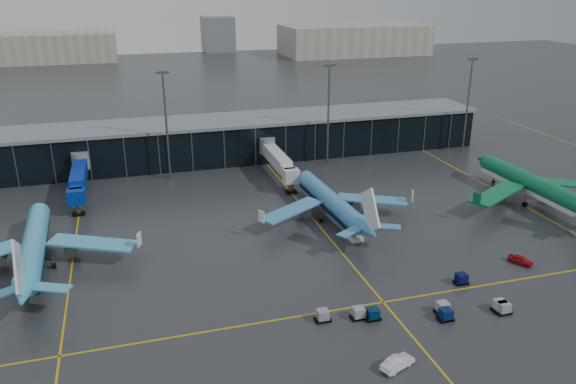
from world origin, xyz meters
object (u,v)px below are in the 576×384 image
object	(u,v)px
baggage_carts	(427,307)
mobile_airstair	(355,235)
service_van_red	(520,260)
service_van_white	(398,362)
airliner_arkefly	(32,232)
airliner_klm_near	(331,190)
airliner_aer_lingus	(534,173)

from	to	relation	value
baggage_carts	mobile_airstair	size ratio (longest dim) A/B	8.02
service_van_red	service_van_white	bearing A→B (deg)	179.00
airliner_arkefly	airliner_klm_near	world-z (taller)	airliner_arkefly
service_van_white	airliner_arkefly	bearing A→B (deg)	25.81
airliner_klm_near	baggage_carts	distance (m)	36.67
airliner_arkefly	airliner_aer_lingus	world-z (taller)	airliner_aer_lingus
airliner_klm_near	service_van_white	xyz separation A→B (m)	(-8.42, -46.38, -4.98)
baggage_carts	service_van_red	distance (m)	24.14
service_van_white	mobile_airstair	bearing A→B (deg)	-36.72
airliner_aer_lingus	mobile_airstair	distance (m)	44.20
airliner_aer_lingus	mobile_airstair	xyz separation A→B (m)	(-43.33, -6.62, -5.65)
service_van_white	airliner_klm_near	bearing A→B (deg)	-32.49
airliner_klm_near	mobile_airstair	size ratio (longest dim) A/B	10.88
baggage_carts	service_van_red	xyz separation A→B (m)	(22.53, 8.68, -0.07)
service_van_red	airliner_aer_lingus	bearing A→B (deg)	17.81
service_van_red	airliner_arkefly	bearing A→B (deg)	132.81
airliner_arkefly	mobile_airstair	size ratio (longest dim) A/B	11.44
airliner_aer_lingus	baggage_carts	world-z (taller)	airliner_aer_lingus
airliner_arkefly	airliner_aer_lingus	size ratio (longest dim) A/B	0.94
airliner_aer_lingus	mobile_airstair	size ratio (longest dim) A/B	12.13
mobile_airstair	service_van_white	distance (m)	36.63
baggage_carts	service_van_white	distance (m)	13.99
airliner_arkefly	mobile_airstair	bearing A→B (deg)	-8.33
airliner_arkefly	baggage_carts	bearing A→B (deg)	-31.73
baggage_carts	mobile_airstair	distance (m)	25.39
airliner_aer_lingus	service_van_white	xyz separation A→B (m)	(-52.52, -42.08, -5.64)
airliner_aer_lingus	mobile_airstair	world-z (taller)	airliner_aer_lingus
mobile_airstair	airliner_arkefly	bearing A→B (deg)	168.71
airliner_arkefly	baggage_carts	size ratio (longest dim) A/B	1.43
baggage_carts	mobile_airstair	xyz separation A→B (m)	(-0.53, 25.38, 0.01)
baggage_carts	service_van_red	world-z (taller)	baggage_carts
airliner_aer_lingus	baggage_carts	size ratio (longest dim) A/B	1.51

